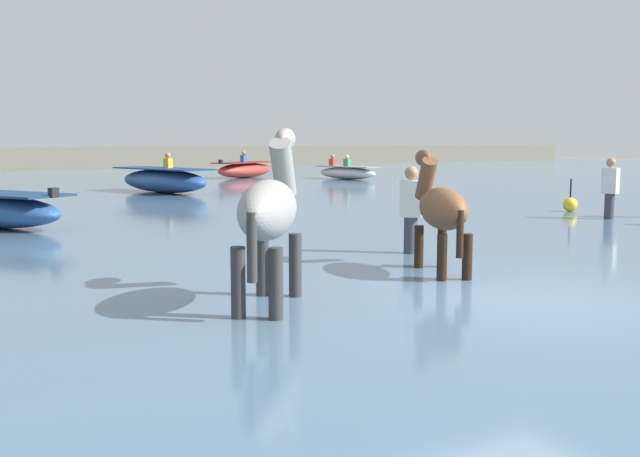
{
  "coord_description": "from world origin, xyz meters",
  "views": [
    {
      "loc": [
        -5.84,
        -5.64,
        2.03
      ],
      "look_at": [
        -0.86,
        2.99,
        0.84
      ],
      "focal_mm": 42.27,
      "sensor_mm": 36.0,
      "label": 1
    }
  ],
  "objects": [
    {
      "name": "horse_trailing_bay",
      "position": [
        0.19,
        1.77,
        1.12
      ],
      "size": [
        0.89,
        1.72,
        1.89
      ],
      "color": "brown",
      "rests_on": "ground"
    },
    {
      "name": "far_shoreline",
      "position": [
        0.0,
        37.88,
        0.79
      ],
      "size": [
        80.0,
        2.4,
        1.58
      ],
      "primitive_type": "cube",
      "color": "#706B5B",
      "rests_on": "ground"
    },
    {
      "name": "boat_distant_east",
      "position": [
        7.76,
        24.54,
        0.68
      ],
      "size": [
        3.59,
        2.68,
        1.16
      ],
      "color": "#BC382D",
      "rests_on": "water_surface"
    },
    {
      "name": "boat_near_starboard",
      "position": [
        10.94,
        21.19,
        0.62
      ],
      "size": [
        1.7,
        3.15,
        1.03
      ],
      "color": "silver",
      "rests_on": "water_surface"
    },
    {
      "name": "water_surface",
      "position": [
        0.0,
        10.0,
        0.17
      ],
      "size": [
        90.0,
        90.0,
        0.34
      ],
      "primitive_type": "cube",
      "color": "slate",
      "rests_on": "ground"
    },
    {
      "name": "horse_lead_grey",
      "position": [
        -2.5,
        1.16,
        1.27
      ],
      "size": [
        1.49,
        1.76,
        2.15
      ],
      "color": "gray",
      "rests_on": "ground"
    },
    {
      "name": "person_onlooker_right",
      "position": [
        0.84,
        3.26,
        0.87
      ],
      "size": [
        0.37,
        0.36,
        1.63
      ],
      "color": "#383842",
      "rests_on": "ground"
    },
    {
      "name": "ground_plane",
      "position": [
        0.0,
        0.0,
        0.0
      ],
      "size": [
        120.0,
        120.0,
        0.0
      ],
      "primitive_type": "plane",
      "color": "#756B56"
    },
    {
      "name": "channel_buoy",
      "position": [
        7.93,
        6.57,
        0.51
      ],
      "size": [
        0.33,
        0.33,
        0.77
      ],
      "color": "yellow",
      "rests_on": "water_surface"
    },
    {
      "name": "boat_far_offshore",
      "position": [
        1.74,
        17.35,
        0.73
      ],
      "size": [
        2.45,
        4.19,
        1.26
      ],
      "color": "#28518E",
      "rests_on": "water_surface"
    },
    {
      "name": "person_spectator_far",
      "position": [
        7.38,
        5.03,
        0.87
      ],
      "size": [
        0.28,
        0.36,
        1.63
      ],
      "color": "#383842",
      "rests_on": "ground"
    }
  ]
}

